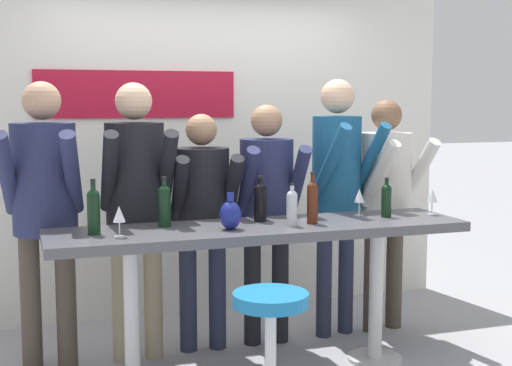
% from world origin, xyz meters
% --- Properties ---
extents(back_wall, '(4.18, 0.12, 2.58)m').
position_xyz_m(back_wall, '(-0.01, 1.49, 1.30)').
color(back_wall, silver).
rests_on(back_wall, ground_plane).
extents(tasting_table, '(2.58, 0.62, 0.95)m').
position_xyz_m(tasting_table, '(-0.00, 0.00, 0.82)').
color(tasting_table, '#4C4C51').
rests_on(tasting_table, ground_plane).
extents(bar_stool, '(0.41, 0.41, 0.73)m').
position_xyz_m(bar_stool, '(-0.20, -0.72, 0.49)').
color(bar_stool, silver).
rests_on(bar_stool, ground_plane).
extents(person_far_left, '(0.54, 0.65, 1.83)m').
position_xyz_m(person_far_left, '(-1.25, 0.54, 1.13)').
color(person_far_left, '#473D33').
rests_on(person_far_left, ground_plane).
extents(person_left, '(0.46, 0.57, 1.82)m').
position_xyz_m(person_left, '(-0.68, 0.51, 1.13)').
color(person_left, gray).
rests_on(person_left, ground_plane).
extents(person_center_left, '(0.46, 0.55, 1.62)m').
position_xyz_m(person_center_left, '(-0.23, 0.56, 1.00)').
color(person_center_left, '#23283D').
rests_on(person_center_left, ground_plane).
extents(person_center, '(0.46, 0.56, 1.68)m').
position_xyz_m(person_center, '(0.23, 0.54, 1.04)').
color(person_center, black).
rests_on(person_center, ground_plane).
extents(person_center_right, '(0.48, 0.61, 1.86)m').
position_xyz_m(person_center_right, '(0.77, 0.56, 1.17)').
color(person_center_right, '#23283D').
rests_on(person_center_right, ground_plane).
extents(person_right, '(0.52, 0.61, 1.71)m').
position_xyz_m(person_right, '(1.16, 0.55, 1.06)').
color(person_right, '#473D33').
rests_on(person_right, ground_plane).
extents(wine_bottle_0, '(0.07, 0.07, 0.26)m').
position_xyz_m(wine_bottle_0, '(0.17, -0.08, 1.07)').
color(wine_bottle_0, '#B7BCC1').
rests_on(wine_bottle_0, tasting_table).
extents(wine_bottle_1, '(0.08, 0.08, 0.30)m').
position_xyz_m(wine_bottle_1, '(-0.57, 0.14, 1.09)').
color(wine_bottle_1, black).
rests_on(wine_bottle_1, tasting_table).
extents(wine_bottle_2, '(0.08, 0.08, 0.29)m').
position_xyz_m(wine_bottle_2, '(0.04, 0.13, 1.09)').
color(wine_bottle_2, black).
rests_on(wine_bottle_2, tasting_table).
extents(wine_bottle_3, '(0.07, 0.07, 0.32)m').
position_xyz_m(wine_bottle_3, '(-1.00, 0.02, 1.10)').
color(wine_bottle_3, black).
rests_on(wine_bottle_3, tasting_table).
extents(wine_bottle_4, '(0.07, 0.07, 0.26)m').
position_xyz_m(wine_bottle_4, '(0.88, 0.03, 1.07)').
color(wine_bottle_4, black).
rests_on(wine_bottle_4, tasting_table).
extents(wine_bottle_5, '(0.07, 0.07, 0.32)m').
position_xyz_m(wine_bottle_5, '(0.32, -0.05, 1.10)').
color(wine_bottle_5, '#4C1E0F').
rests_on(wine_bottle_5, tasting_table).
extents(wine_glass_0, '(0.07, 0.07, 0.18)m').
position_xyz_m(wine_glass_0, '(0.74, 0.15, 1.08)').
color(wine_glass_0, silver).
rests_on(wine_glass_0, tasting_table).
extents(wine_glass_1, '(0.07, 0.07, 0.18)m').
position_xyz_m(wine_glass_1, '(1.21, 0.01, 1.08)').
color(wine_glass_1, silver).
rests_on(wine_glass_1, tasting_table).
extents(wine_glass_2, '(0.07, 0.07, 0.18)m').
position_xyz_m(wine_glass_2, '(-0.87, -0.11, 1.08)').
color(wine_glass_2, silver).
rests_on(wine_glass_2, tasting_table).
extents(decorative_vase, '(0.13, 0.13, 0.22)m').
position_xyz_m(decorative_vase, '(-0.22, -0.08, 1.04)').
color(decorative_vase, navy).
rests_on(decorative_vase, tasting_table).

